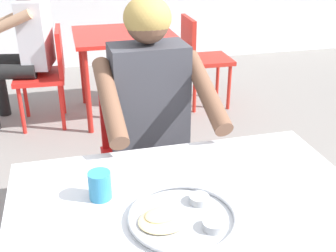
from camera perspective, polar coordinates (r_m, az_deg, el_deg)
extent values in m
cube|color=silver|center=(1.33, 3.17, -10.90)|extent=(1.13, 0.76, 0.03)
cylinder|color=#B2B2B7|center=(1.78, -16.96, -16.29)|extent=(0.04, 0.04, 0.69)
cylinder|color=#B2B2B7|center=(1.96, 14.65, -11.55)|extent=(0.04, 0.04, 0.69)
cylinder|color=#B7BABF|center=(1.25, 1.98, -12.73)|extent=(0.32, 0.32, 0.01)
torus|color=#B7BABF|center=(1.24, 1.99, -12.33)|extent=(0.32, 0.32, 0.01)
cylinder|color=#B2B5BA|center=(1.21, 6.26, -13.42)|extent=(0.06, 0.06, 0.02)
cylinder|color=maroon|center=(1.21, 6.27, -13.25)|extent=(0.05, 0.05, 0.01)
cylinder|color=#B2B5BA|center=(1.31, 4.31, -10.01)|extent=(0.06, 0.06, 0.02)
cylinder|color=#B77F23|center=(1.30, 4.32, -9.84)|extent=(0.05, 0.05, 0.01)
ellipsoid|color=#E5C689|center=(1.23, -0.61, -12.81)|extent=(0.17, 0.14, 0.01)
ellipsoid|color=#D7C188|center=(1.24, -0.82, -12.02)|extent=(0.12, 0.10, 0.01)
cylinder|color=#338CBF|center=(1.33, -9.35, -8.07)|extent=(0.07, 0.07, 0.09)
cylinder|color=#593319|center=(1.32, -9.44, -7.06)|extent=(0.06, 0.06, 0.02)
cube|color=red|center=(2.10, -2.70, -4.97)|extent=(0.45, 0.41, 0.04)
cube|color=red|center=(2.16, -3.96, 2.62)|extent=(0.41, 0.05, 0.42)
cylinder|color=red|center=(2.14, 3.13, -11.58)|extent=(0.03, 0.03, 0.42)
cylinder|color=red|center=(2.07, -6.39, -13.15)|extent=(0.03, 0.03, 0.42)
cylinder|color=red|center=(2.39, 0.66, -7.21)|extent=(0.03, 0.03, 0.42)
cylinder|color=red|center=(2.33, -7.78, -8.43)|extent=(0.03, 0.03, 0.42)
cylinder|color=#333333|center=(1.91, 5.25, -16.33)|extent=(0.10, 0.10, 0.45)
cylinder|color=#333333|center=(1.90, 3.42, -6.49)|extent=(0.13, 0.40, 0.12)
cylinder|color=#333333|center=(1.84, -5.53, -7.84)|extent=(0.13, 0.40, 0.12)
cube|color=#3F3F47|center=(1.91, -2.60, 3.03)|extent=(0.35, 0.21, 0.56)
cylinder|color=brown|center=(1.76, 5.23, 4.92)|extent=(0.09, 0.46, 0.25)
cylinder|color=brown|center=(1.67, -8.07, 3.53)|extent=(0.09, 0.46, 0.25)
sphere|color=brown|center=(1.80, -2.84, 14.22)|extent=(0.19, 0.19, 0.19)
ellipsoid|color=tan|center=(1.80, -2.85, 14.67)|extent=(0.21, 0.20, 0.18)
cube|color=red|center=(3.55, -6.11, 12.39)|extent=(0.82, 0.78, 0.03)
cylinder|color=#AD1E18|center=(3.30, -11.00, 4.55)|extent=(0.04, 0.04, 0.69)
cylinder|color=#AD1E18|center=(3.40, 0.89, 5.66)|extent=(0.04, 0.04, 0.69)
cylinder|color=#AD1E18|center=(3.93, -11.71, 7.84)|extent=(0.04, 0.04, 0.69)
cylinder|color=#AD1E18|center=(4.01, -1.57, 8.73)|extent=(0.04, 0.04, 0.69)
cube|color=red|center=(3.55, -17.25, 6.53)|extent=(0.40, 0.44, 0.04)
cube|color=red|center=(3.48, -14.68, 9.94)|extent=(0.05, 0.41, 0.36)
cylinder|color=red|center=(3.48, -19.50, 2.00)|extent=(0.03, 0.03, 0.40)
cylinder|color=red|center=(3.80, -19.03, 4.02)|extent=(0.03, 0.03, 0.40)
cylinder|color=red|center=(3.45, -14.38, 2.50)|extent=(0.03, 0.03, 0.40)
cylinder|color=red|center=(3.77, -14.33, 4.49)|extent=(0.03, 0.03, 0.40)
cube|color=red|center=(3.80, 5.47, 9.10)|extent=(0.41, 0.40, 0.04)
cube|color=red|center=(3.70, 2.79, 11.93)|extent=(0.04, 0.37, 0.36)
cylinder|color=red|center=(4.06, 6.84, 6.76)|extent=(0.03, 0.03, 0.42)
cylinder|color=red|center=(3.79, 8.40, 5.28)|extent=(0.03, 0.03, 0.42)
cylinder|color=red|center=(3.97, 2.41, 6.46)|extent=(0.03, 0.03, 0.42)
cylinder|color=red|center=(3.69, 3.68, 4.93)|extent=(0.03, 0.03, 0.42)
cylinder|color=black|center=(3.49, -20.95, 6.98)|extent=(0.42, 0.19, 0.12)
cylinder|color=black|center=(3.90, -21.95, 4.53)|extent=(0.10, 0.10, 0.45)
cylinder|color=black|center=(3.76, -19.70, 8.44)|extent=(0.42, 0.19, 0.12)
cube|color=silver|center=(3.51, -17.76, 11.99)|extent=(0.26, 0.37, 0.52)
cylinder|color=tan|center=(3.34, -21.86, 12.63)|extent=(0.46, 0.16, 0.25)
cylinder|color=tan|center=(3.73, -20.02, 14.08)|extent=(0.46, 0.16, 0.25)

